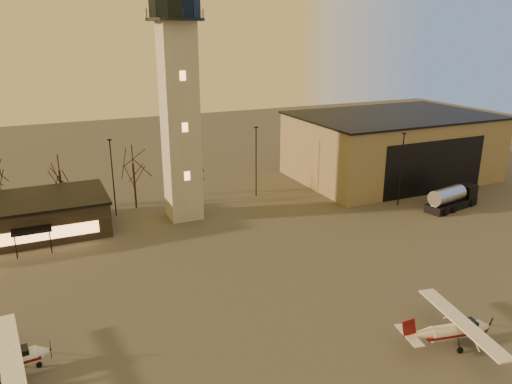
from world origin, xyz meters
TOP-DOWN VIEW (x-y plane):
  - ground at (0.00, 0.00)m, footprint 220.00×220.00m
  - control_tower at (0.00, 30.00)m, footprint 6.80×6.80m
  - hangar at (36.00, 33.98)m, footprint 30.60×20.60m
  - light_poles at (0.50, 31.00)m, footprint 58.50×12.25m
  - tree_row at (-13.70, 39.16)m, footprint 37.20×9.20m
  - cessna_front at (11.05, -5.25)m, footprint 8.05×10.12m
  - cessna_rear at (-20.27, 4.72)m, footprint 8.21×10.36m
  - fuel_truck at (33.75, 18.09)m, footprint 8.81×4.09m

SIDE VIEW (x-z plane):
  - ground at x=0.00m, z-range 0.00..0.00m
  - cessna_front at x=11.05m, z-range -0.44..2.34m
  - cessna_rear at x=-20.27m, z-range -0.45..2.40m
  - fuel_truck at x=33.75m, z-range -0.33..2.82m
  - hangar at x=36.00m, z-range 0.00..10.30m
  - light_poles at x=0.50m, z-range 0.34..10.48m
  - tree_row at x=-13.70m, z-range 1.54..10.34m
  - control_tower at x=0.00m, z-range 0.03..32.63m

